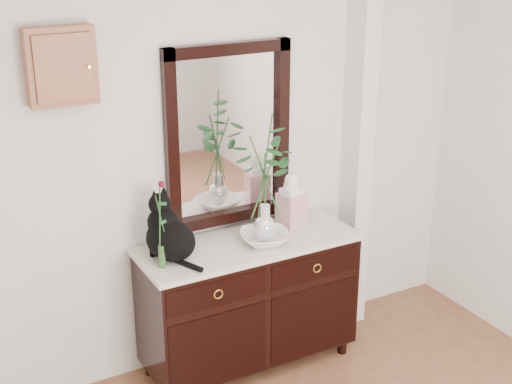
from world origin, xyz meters
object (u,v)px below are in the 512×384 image
sideboard (248,297)px  cat (170,227)px  lotus_bowl (265,238)px  ginger_jar (291,201)px

sideboard → cat: cat is taller
lotus_bowl → sideboard: bearing=137.6°
sideboard → cat: bearing=179.0°
sideboard → cat: 0.75m
cat → lotus_bowl: (0.56, -0.08, -0.16)m
sideboard → lotus_bowl: (0.08, -0.07, 0.41)m
sideboard → ginger_jar: (0.32, 0.03, 0.57)m
cat → lotus_bowl: bearing=-31.2°
ginger_jar → cat: bearing=-178.4°
ginger_jar → lotus_bowl: bearing=-157.6°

